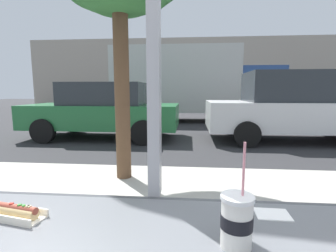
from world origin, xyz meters
TOP-DOWN VIEW (x-y plane):
  - ground_plane at (0.00, 8.00)m, footprint 60.00×60.00m
  - sidewalk_strip at (0.00, 1.60)m, footprint 16.00×2.80m
  - building_facade_far at (0.00, 21.24)m, footprint 28.00×1.20m
  - soda_cup_right at (0.28, -0.27)m, footprint 0.09×0.09m
  - hotdog_tray_near at (-0.48, -0.17)m, footprint 0.26×0.13m
  - napkin_wrapper at (0.45, -0.07)m, footprint 0.12×0.09m
  - parked_car_green at (-2.30, 5.97)m, footprint 4.27×1.93m
  - parked_car_white at (2.95, 5.97)m, footprint 4.65×2.01m
  - box_truck at (0.19, 10.23)m, footprint 7.14×2.44m

SIDE VIEW (x-z plane):
  - ground_plane at x=0.00m, z-range 0.00..0.00m
  - sidewalk_strip at x=0.00m, z-range 0.00..0.12m
  - parked_car_green at x=-2.30m, z-range 0.02..1.61m
  - napkin_wrapper at x=0.45m, z-range 0.92..0.93m
  - parked_car_white at x=2.95m, z-range 0.00..1.86m
  - hotdog_tray_near at x=-0.48m, z-range 0.92..0.97m
  - soda_cup_right at x=0.28m, z-range 0.85..1.16m
  - box_truck at x=0.19m, z-range 0.12..3.32m
  - building_facade_far at x=0.00m, z-range 0.00..5.79m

